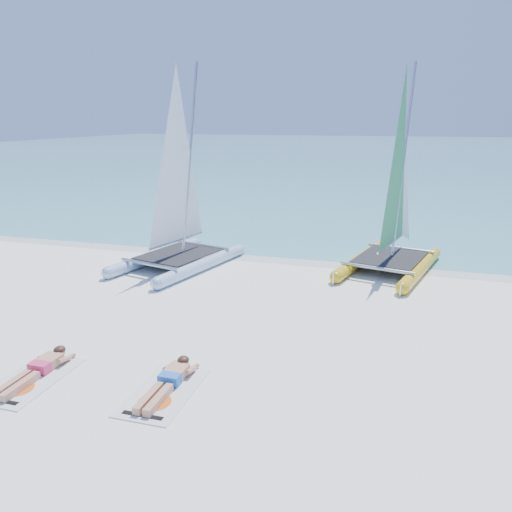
{
  "coord_description": "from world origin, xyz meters",
  "views": [
    {
      "loc": [
        3.61,
        -10.12,
        4.53
      ],
      "look_at": [
        0.32,
        1.2,
        1.24
      ],
      "focal_mm": 35.0,
      "sensor_mm": 36.0,
      "label": 1
    }
  ],
  "objects_px": {
    "sunbather_a": "(38,369)",
    "sunbather_b": "(169,380)",
    "towel_b": "(164,392)",
    "catamaran_yellow": "(398,203)",
    "catamaran_blue": "(178,206)",
    "towel_a": "(32,379)"
  },
  "relations": [
    {
      "from": "sunbather_a",
      "to": "sunbather_b",
      "type": "relative_size",
      "value": 1.0
    },
    {
      "from": "sunbather_a",
      "to": "towel_b",
      "type": "relative_size",
      "value": 0.93
    },
    {
      "from": "sunbather_a",
      "to": "catamaran_blue",
      "type": "bearing_deg",
      "value": 93.47
    },
    {
      "from": "catamaran_blue",
      "to": "catamaran_yellow",
      "type": "height_order",
      "value": "catamaran_blue"
    },
    {
      "from": "catamaran_blue",
      "to": "towel_a",
      "type": "bearing_deg",
      "value": -72.4
    },
    {
      "from": "towel_a",
      "to": "towel_b",
      "type": "xyz_separation_m",
      "value": [
        2.47,
        0.28,
        0.0
      ]
    },
    {
      "from": "towel_a",
      "to": "sunbather_b",
      "type": "xyz_separation_m",
      "value": [
        2.47,
        0.47,
        0.11
      ]
    },
    {
      "from": "towel_a",
      "to": "towel_b",
      "type": "height_order",
      "value": "same"
    },
    {
      "from": "towel_b",
      "to": "sunbather_b",
      "type": "relative_size",
      "value": 1.07
    },
    {
      "from": "catamaran_blue",
      "to": "sunbather_b",
      "type": "distance_m",
      "value": 7.65
    },
    {
      "from": "towel_b",
      "to": "sunbather_a",
      "type": "bearing_deg",
      "value": -178.0
    },
    {
      "from": "catamaran_yellow",
      "to": "towel_b",
      "type": "height_order",
      "value": "catamaran_yellow"
    },
    {
      "from": "catamaran_blue",
      "to": "sunbather_a",
      "type": "relative_size",
      "value": 3.69
    },
    {
      "from": "catamaran_blue",
      "to": "catamaran_yellow",
      "type": "relative_size",
      "value": 1.0
    },
    {
      "from": "catamaran_yellow",
      "to": "towel_b",
      "type": "bearing_deg",
      "value": -97.89
    },
    {
      "from": "catamaran_blue",
      "to": "catamaran_yellow",
      "type": "bearing_deg",
      "value": 29.82
    },
    {
      "from": "towel_b",
      "to": "catamaran_yellow",
      "type": "bearing_deg",
      "value": 68.01
    },
    {
      "from": "catamaran_yellow",
      "to": "towel_b",
      "type": "relative_size",
      "value": 3.43
    },
    {
      "from": "catamaran_blue",
      "to": "catamaran_yellow",
      "type": "distance_m",
      "value": 6.72
    },
    {
      "from": "catamaran_blue",
      "to": "sunbather_b",
      "type": "bearing_deg",
      "value": -52.84
    },
    {
      "from": "catamaran_yellow",
      "to": "towel_a",
      "type": "xyz_separation_m",
      "value": [
        -6.04,
        -9.13,
        -1.99
      ]
    },
    {
      "from": "sunbather_a",
      "to": "sunbather_b",
      "type": "height_order",
      "value": "same"
    }
  ]
}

